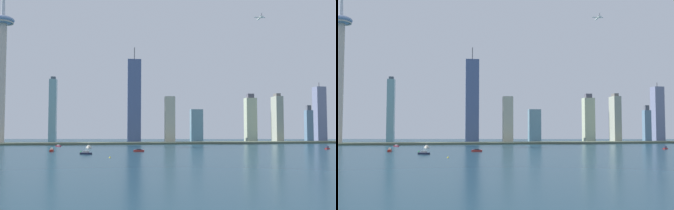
% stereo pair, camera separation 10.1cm
% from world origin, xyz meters
% --- Properties ---
extents(ground_plane, '(6000.00, 6000.00, 0.00)m').
position_xyz_m(ground_plane, '(0.00, 0.00, 0.00)').
color(ground_plane, '#1A3B4C').
extents(waterfront_pier, '(973.30, 44.35, 3.41)m').
position_xyz_m(waterfront_pier, '(0.00, 453.34, 1.70)').
color(waterfront_pier, '#535F4A').
rests_on(waterfront_pier, ground).
extents(observation_tower, '(39.51, 39.51, 339.35)m').
position_xyz_m(observation_tower, '(-342.69, 463.16, 161.62)').
color(observation_tower, beige).
rests_on(observation_tower, ground).
extents(skyscraper_0, '(22.09, 23.24, 132.32)m').
position_xyz_m(skyscraper_0, '(317.31, 561.17, 61.18)').
color(skyscraper_0, slate).
rests_on(skyscraper_0, ground).
extents(skyscraper_1, '(13.74, 15.90, 129.97)m').
position_xyz_m(skyscraper_1, '(-262.78, 523.37, 63.39)').
color(skyscraper_1, '#77A8B1').
rests_on(skyscraper_1, ground).
extents(skyscraper_2, '(18.64, 16.45, 89.39)m').
position_xyz_m(skyscraper_2, '(-38.45, 472.90, 44.70)').
color(skyscraper_2, beige).
rests_on(skyscraper_2, ground).
extents(skyscraper_3, '(22.41, 19.63, 101.22)m').
position_xyz_m(skyscraper_3, '(140.30, 523.86, 47.82)').
color(skyscraper_3, '#AEB99A').
rests_on(skyscraper_3, ground).
extents(skyscraper_4, '(25.85, 16.65, 187.11)m').
position_xyz_m(skyscraper_4, '(-105.26, 495.33, 81.52)').
color(skyscraper_4, '#485C8A').
rests_on(skyscraper_4, ground).
extents(skyscraper_5, '(14.98, 12.56, 78.22)m').
position_xyz_m(skyscraper_5, '(272.82, 528.00, 35.86)').
color(skyscraper_5, slate).
rests_on(skyscraper_5, ground).
extents(skyscraper_7, '(25.59, 18.06, 68.93)m').
position_xyz_m(skyscraper_7, '(30.47, 552.68, 34.46)').
color(skyscraper_7, '#6690A0').
rests_on(skyscraper_7, ground).
extents(skyscraper_8, '(14.72, 27.84, 98.42)m').
position_xyz_m(skyscraper_8, '(180.89, 482.01, 47.33)').
color(skyscraper_8, '#9FA593').
rests_on(skyscraper_8, ground).
extents(boat_2, '(9.91, 8.25, 4.37)m').
position_xyz_m(boat_2, '(151.32, 252.69, 1.56)').
color(boat_2, red).
rests_on(boat_2, ground).
extents(boat_3, '(4.37, 15.06, 4.59)m').
position_xyz_m(boat_3, '(-219.66, 250.82, 1.70)').
color(boat_3, '#AC2017').
rests_on(boat_3, ground).
extents(boat_4, '(9.97, 9.61, 3.01)m').
position_xyz_m(boat_4, '(-230.46, 382.68, 1.09)').
color(boat_4, '#B2172B').
rests_on(boat_4, ground).
extents(boat_5, '(13.59, 6.01, 3.71)m').
position_xyz_m(boat_5, '(-111.67, 233.61, 1.42)').
color(boat_5, '#A92B27').
rests_on(boat_5, ground).
extents(boat_6, '(8.53, 16.79, 10.05)m').
position_xyz_m(boat_6, '(-179.06, 324.66, 1.44)').
color(boat_6, beige).
rests_on(boat_6, ground).
extents(boat_7, '(13.51, 9.87, 9.90)m').
position_xyz_m(boat_7, '(-173.21, 193.16, 1.48)').
color(boat_7, '#1B2036').
rests_on(boat_7, ground).
extents(channel_buoy_0, '(1.58, 1.58, 2.17)m').
position_xyz_m(channel_buoy_0, '(-182.57, 236.78, 1.09)').
color(channel_buoy_0, green).
rests_on(channel_buoy_0, ground).
extents(channel_buoy_1, '(1.94, 1.94, 1.59)m').
position_xyz_m(channel_buoy_1, '(-145.78, 142.17, 0.79)').
color(channel_buoy_1, yellow).
rests_on(channel_buoy_1, ground).
extents(airplane, '(23.29, 26.77, 7.59)m').
position_xyz_m(airplane, '(148.39, 485.47, 253.26)').
color(airplane, silver).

